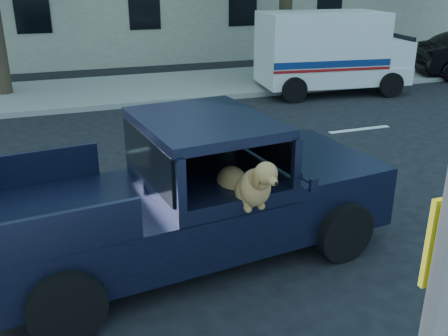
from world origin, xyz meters
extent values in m
plane|color=black|center=(0.00, 0.00, 0.00)|extent=(120.00, 120.00, 0.00)
cube|color=gray|center=(0.00, 9.20, 0.07)|extent=(60.00, 4.00, 0.15)
cylinder|color=#332619|center=(5.00, 9.60, 2.20)|extent=(0.44, 0.44, 4.40)
cube|color=black|center=(-1.29, -0.58, 0.61)|extent=(5.27, 2.53, 0.64)
cube|color=black|center=(0.50, -0.37, 1.02)|extent=(1.68, 2.11, 0.16)
cube|color=black|center=(-1.05, -0.55, 1.76)|extent=(1.72, 2.04, 0.12)
cube|color=black|center=(-0.26, -0.46, 1.42)|extent=(0.44, 1.70, 0.55)
cube|color=black|center=(-0.80, -0.96, 0.80)|extent=(0.60, 0.60, 0.37)
cube|color=black|center=(-0.13, -1.67, 1.25)|extent=(0.10, 0.06, 0.16)
cube|color=silver|center=(5.39, 7.09, 0.57)|extent=(4.55, 2.46, 0.52)
cube|color=silver|center=(4.98, 7.13, 1.61)|extent=(3.73, 2.37, 1.56)
cube|color=silver|center=(7.09, 6.89, 1.19)|extent=(1.15, 2.01, 0.73)
cube|color=navy|center=(4.86, 6.14, 1.04)|extent=(3.50, 0.43, 0.19)
cube|color=#9E0F0F|center=(4.86, 6.14, 0.87)|extent=(3.50, 0.43, 0.07)
cube|color=yellow|center=(-1.15, -4.57, 2.30)|extent=(0.18, 0.03, 0.45)
camera|label=1|loc=(-2.77, -6.12, 3.45)|focal=40.00mm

